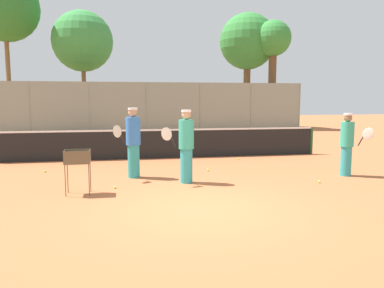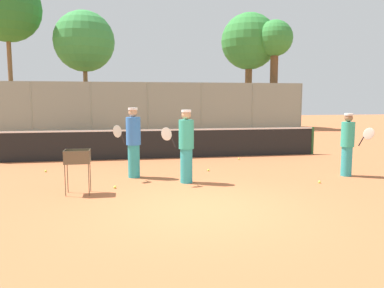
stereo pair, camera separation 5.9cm
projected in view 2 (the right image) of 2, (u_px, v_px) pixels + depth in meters
The scene contains 17 objects.
ground_plane at pixel (199, 209), 7.38m from camera, with size 80.00×80.00×0.00m, color #B26038.
tennis_net at pixel (165, 143), 13.66m from camera, with size 11.74×0.10×1.07m.
back_fence at pixel (148, 108), 23.72m from camera, with size 20.97×0.08×3.22m.
tree_0 at pixel (7, 8), 24.31m from camera, with size 4.38×4.38×10.25m.
tree_1 at pixel (84, 42), 25.92m from camera, with size 4.17×4.17×8.22m.
tree_2 at pixel (249, 42), 27.91m from camera, with size 4.17×4.17×8.52m.
tree_3 at pixel (275, 43), 26.63m from camera, with size 2.55×2.55×7.74m.
player_white_outfit at pixel (186, 145), 9.59m from camera, with size 0.92×0.47×1.89m.
player_red_cap at pixel (348, 144), 10.45m from camera, with size 0.67×0.76×1.76m.
player_yellow_shirt at pixel (133, 142), 10.24m from camera, with size 0.78×0.73×1.93m.
ball_cart at pixel (77, 160), 8.47m from camera, with size 0.56×0.41×1.02m.
tennis_ball_0 at pixel (115, 187), 9.08m from camera, with size 0.07×0.07×0.07m, color #D1E54C.
tennis_ball_1 at pixel (46, 171), 11.09m from camera, with size 0.07×0.07×0.07m, color #D1E54C.
tennis_ball_2 at pixel (319, 182), 9.64m from camera, with size 0.07×0.07×0.07m, color #D1E54C.
tennis_ball_3 at pixel (208, 170), 11.25m from camera, with size 0.07×0.07×0.07m, color #D1E54C.
tennis_ball_4 at pixel (239, 159), 13.37m from camera, with size 0.07×0.07×0.07m, color #D1E54C.
parked_car at pixel (219, 119), 27.99m from camera, with size 4.20×1.70×1.60m.
Camera 2 is at (-1.39, -7.04, 2.16)m, focal length 35.00 mm.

